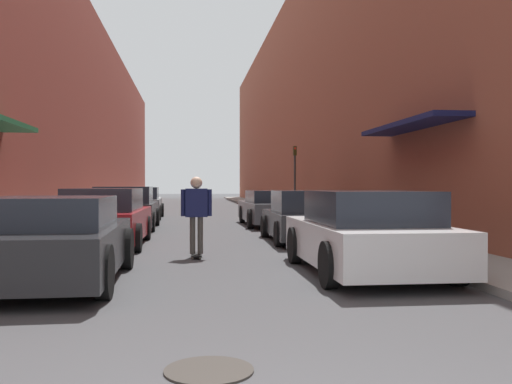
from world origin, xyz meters
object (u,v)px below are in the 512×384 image
parked_car_left_1 (105,219)px  manhole_cover (209,370)px  parked_car_left_3 (141,204)px  parked_car_left_0 (53,241)px  parked_car_left_2 (125,209)px  traffic_light (295,171)px  parked_car_right_0 (367,234)px  skateboarder (196,208)px  parked_car_right_1 (306,217)px  parked_car_right_2 (272,208)px

parked_car_left_1 → manhole_cover: parked_car_left_1 is taller
parked_car_left_1 → manhole_cover: (2.12, -9.41, -0.65)m
parked_car_left_3 → parked_car_left_0: bearing=-89.7°
parked_car_left_2 → traffic_light: size_ratio=1.38×
parked_car_right_0 → traffic_light: 18.55m
parked_car_left_0 → traffic_light: traffic_light is taller
skateboarder → parked_car_left_2: bearing=106.1°
parked_car_right_1 → parked_car_right_2: (0.00, 5.85, -0.00)m
parked_car_left_1 → traffic_light: (7.10, 13.53, 1.48)m
parked_car_left_3 → parked_car_left_2: bearing=-90.2°
parked_car_left_3 → parked_car_right_0: size_ratio=1.03×
parked_car_left_3 → parked_car_right_1: (5.04, -10.72, -0.03)m
parked_car_right_0 → skateboarder: (-2.73, 2.42, 0.34)m
parked_car_right_1 → skateboarder: 4.07m
parked_car_left_1 → manhole_cover: size_ratio=6.59×
parked_car_left_0 → parked_car_left_2: bearing=90.6°
parked_car_left_0 → parked_car_left_1: size_ratio=0.94×
parked_car_right_0 → traffic_light: size_ratio=1.30×
parked_car_left_3 → traffic_light: bearing=17.7°
skateboarder → parked_car_right_1: bearing=45.8°
parked_car_right_0 → skateboarder: skateboarder is taller
parked_car_left_1 → parked_car_left_3: size_ratio=1.07×
parked_car_left_0 → skateboarder: (2.13, 2.80, 0.36)m
parked_car_right_2 → manhole_cover: size_ratio=6.86×
parked_car_right_0 → skateboarder: size_ratio=2.61×
skateboarder → traffic_light: bearing=72.6°
parked_car_right_0 → parked_car_right_1: size_ratio=1.04×
parked_car_right_1 → skateboarder: (-2.82, -2.91, 0.37)m
manhole_cover → parked_car_left_2: bearing=98.6°
parked_car_left_1 → parked_car_left_3: (-0.11, 11.23, -0.00)m
parked_car_left_2 → parked_car_right_2: parked_car_left_2 is taller
parked_car_left_2 → skateboarder: size_ratio=2.75×
parked_car_left_3 → parked_car_right_2: parked_car_left_3 is taller
parked_car_right_2 → traffic_light: bearing=73.2°
parked_car_right_1 → manhole_cover: 10.33m
parked_car_left_1 → parked_car_right_1: bearing=5.9°
parked_car_right_0 → parked_car_right_2: (0.09, 11.17, -0.03)m
skateboarder → manhole_cover: (0.00, -7.01, -0.98)m
parked_car_left_2 → parked_car_right_0: size_ratio=1.05×
parked_car_left_1 → skateboarder: 3.21m
traffic_light → skateboarder: bearing=-107.4°
parked_car_left_3 → skateboarder: size_ratio=2.68×
manhole_cover → parked_car_right_2: bearing=79.9°
parked_car_left_2 → skateboarder: (2.24, -7.77, 0.32)m
parked_car_left_0 → parked_car_left_3: bearing=90.3°
parked_car_right_0 → traffic_light: traffic_light is taller
parked_car_right_1 → parked_car_right_2: parked_car_right_1 is taller
parked_car_left_3 → manhole_cover: parked_car_left_3 is taller
parked_car_left_0 → parked_car_left_1: 5.20m
parked_car_left_0 → skateboarder: skateboarder is taller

